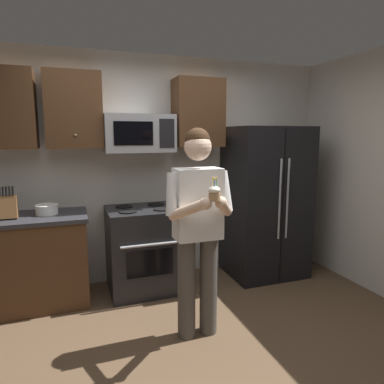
{
  "coord_description": "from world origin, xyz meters",
  "views": [
    {
      "loc": [
        -0.87,
        -2.26,
        1.7
      ],
      "look_at": [
        0.05,
        0.32,
        1.25
      ],
      "focal_mm": 32.27,
      "sensor_mm": 36.0,
      "label": 1
    }
  ],
  "objects_px": {
    "microwave": "(139,133)",
    "oven_range": "(144,249)",
    "bowl_large_white": "(47,209)",
    "cupcake": "(214,193)",
    "refrigerator": "(265,202)",
    "knife_block": "(8,207)",
    "person": "(198,223)"
  },
  "relations": [
    {
      "from": "refrigerator",
      "to": "person",
      "type": "relative_size",
      "value": 1.02
    },
    {
      "from": "person",
      "to": "refrigerator",
      "type": "bearing_deg",
      "value": 38.85
    },
    {
      "from": "refrigerator",
      "to": "person",
      "type": "height_order",
      "value": "refrigerator"
    },
    {
      "from": "oven_range",
      "to": "refrigerator",
      "type": "distance_m",
      "value": 1.56
    },
    {
      "from": "knife_block",
      "to": "refrigerator",
      "type": "bearing_deg",
      "value": -0.2
    },
    {
      "from": "microwave",
      "to": "cupcake",
      "type": "xyz_separation_m",
      "value": [
        0.25,
        -1.5,
        -0.43
      ]
    },
    {
      "from": "cupcake",
      "to": "microwave",
      "type": "bearing_deg",
      "value": 99.44
    },
    {
      "from": "oven_range",
      "to": "bowl_large_white",
      "type": "bearing_deg",
      "value": 177.87
    },
    {
      "from": "oven_range",
      "to": "refrigerator",
      "type": "bearing_deg",
      "value": -1.5
    },
    {
      "from": "knife_block",
      "to": "cupcake",
      "type": "height_order",
      "value": "cupcake"
    },
    {
      "from": "oven_range",
      "to": "person",
      "type": "relative_size",
      "value": 0.53
    },
    {
      "from": "knife_block",
      "to": "person",
      "type": "distance_m",
      "value": 1.84
    },
    {
      "from": "bowl_large_white",
      "to": "cupcake",
      "type": "height_order",
      "value": "cupcake"
    },
    {
      "from": "knife_block",
      "to": "bowl_large_white",
      "type": "height_order",
      "value": "knife_block"
    },
    {
      "from": "oven_range",
      "to": "bowl_large_white",
      "type": "xyz_separation_m",
      "value": [
        -0.96,
        0.04,
        0.51
      ]
    },
    {
      "from": "refrigerator",
      "to": "knife_block",
      "type": "relative_size",
      "value": 5.63
    },
    {
      "from": "knife_block",
      "to": "bowl_large_white",
      "type": "xyz_separation_m",
      "value": [
        0.33,
        0.07,
        -0.06
      ]
    },
    {
      "from": "bowl_large_white",
      "to": "cupcake",
      "type": "xyz_separation_m",
      "value": [
        1.21,
        -1.41,
        0.32
      ]
    },
    {
      "from": "refrigerator",
      "to": "person",
      "type": "bearing_deg",
      "value": -141.15
    },
    {
      "from": "person",
      "to": "cupcake",
      "type": "height_order",
      "value": "person"
    },
    {
      "from": "cupcake",
      "to": "oven_range",
      "type": "bearing_deg",
      "value": 100.25
    },
    {
      "from": "bowl_large_white",
      "to": "cupcake",
      "type": "relative_size",
      "value": 1.26
    },
    {
      "from": "microwave",
      "to": "oven_range",
      "type": "bearing_deg",
      "value": -90.02
    },
    {
      "from": "oven_range",
      "to": "person",
      "type": "bearing_deg",
      "value": -76.64
    },
    {
      "from": "person",
      "to": "knife_block",
      "type": "bearing_deg",
      "value": 146.52
    },
    {
      "from": "bowl_large_white",
      "to": "person",
      "type": "relative_size",
      "value": 0.12
    },
    {
      "from": "microwave",
      "to": "knife_block",
      "type": "relative_size",
      "value": 2.31
    },
    {
      "from": "refrigerator",
      "to": "knife_block",
      "type": "distance_m",
      "value": 2.79
    },
    {
      "from": "refrigerator",
      "to": "cupcake",
      "type": "distance_m",
      "value": 1.87
    },
    {
      "from": "person",
      "to": "bowl_large_white",
      "type": "bearing_deg",
      "value": 138.1
    },
    {
      "from": "knife_block",
      "to": "cupcake",
      "type": "relative_size",
      "value": 1.84
    },
    {
      "from": "microwave",
      "to": "person",
      "type": "relative_size",
      "value": 0.42
    }
  ]
}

